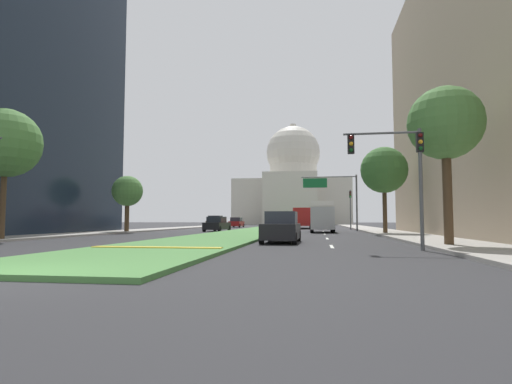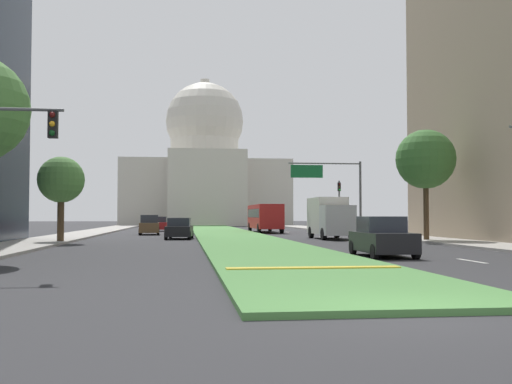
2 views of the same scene
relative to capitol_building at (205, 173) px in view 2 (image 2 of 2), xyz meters
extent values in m
plane|color=#2B2B2D|center=(0.00, -53.27, -10.29)|extent=(260.00, 260.00, 0.00)
cube|color=#4C8442|center=(0.00, -58.67, -10.22)|extent=(6.15, 97.18, 0.14)
cube|color=gold|center=(0.00, -99.03, -10.13)|extent=(5.53, 0.50, 0.04)
cube|color=silver|center=(7.27, -95.03, -10.28)|extent=(0.16, 2.40, 0.01)
cube|color=silver|center=(7.27, -86.74, -10.28)|extent=(0.16, 2.40, 0.01)
cube|color=silver|center=(7.27, -77.86, -10.28)|extent=(0.16, 2.40, 0.01)
cube|color=silver|center=(7.27, -69.47, -10.28)|extent=(0.16, 2.40, 0.01)
cube|color=silver|center=(7.27, -52.81, -10.28)|extent=(0.16, 2.40, 0.01)
cube|color=#9E9991|center=(-13.46, -64.07, -10.21)|extent=(4.00, 97.18, 0.15)
cube|color=#9E9991|center=(13.46, -64.07, -10.21)|extent=(4.00, 97.18, 0.15)
cube|color=beige|center=(0.00, 0.71, -4.23)|extent=(31.14, 25.26, 12.11)
cube|color=beige|center=(0.00, -13.92, -3.63)|extent=(13.70, 4.00, 13.32)
cylinder|color=beige|center=(0.00, 0.71, 4.73)|extent=(13.46, 13.46, 5.81)
sphere|color=beige|center=(0.00, 0.71, 10.33)|extent=(15.41, 15.41, 15.41)
cylinder|color=beige|center=(0.00, 0.71, 17.27)|extent=(1.80, 1.80, 3.00)
cylinder|color=#515456|center=(-9.36, -98.62, -5.24)|extent=(3.20, 0.10, 0.10)
cube|color=black|center=(-8.08, -98.62, -5.69)|extent=(0.28, 0.24, 0.84)
sphere|color=#510F0F|center=(-8.08, -98.76, -5.41)|extent=(0.18, 0.18, 0.18)
sphere|color=#F2A51E|center=(-8.08, -98.76, -5.69)|extent=(0.18, 0.18, 0.18)
sphere|color=#0F4219|center=(-8.08, -98.76, -5.97)|extent=(0.18, 0.18, 0.18)
cylinder|color=#515456|center=(10.96, -61.09, -7.69)|extent=(0.16, 0.16, 5.20)
cube|color=black|center=(10.96, -61.09, -5.69)|extent=(0.28, 0.24, 0.84)
sphere|color=#510F0F|center=(10.96, -61.23, -5.41)|extent=(0.18, 0.18, 0.18)
sphere|color=#4C380F|center=(10.96, -61.23, -5.69)|extent=(0.18, 0.18, 0.18)
sphere|color=#1ED838|center=(10.96, -61.23, -5.97)|extent=(0.18, 0.18, 0.18)
cylinder|color=#515456|center=(11.16, -67.41, -7.04)|extent=(0.20, 0.20, 6.50)
cylinder|color=#515456|center=(7.99, -67.41, -3.99)|extent=(6.33, 0.12, 0.12)
cube|color=#146033|center=(6.41, -67.46, -4.69)|extent=(2.80, 0.08, 1.10)
cylinder|color=#4C3823|center=(-12.05, -77.42, -8.63)|extent=(0.44, 0.44, 3.32)
sphere|color=#4C7F3D|center=(-12.05, -77.42, -6.14)|extent=(3.02, 3.02, 3.02)
cylinder|color=#4C3823|center=(12.51, -78.26, -8.00)|extent=(0.37, 0.37, 4.57)
sphere|color=#3D7033|center=(12.51, -78.26, -4.59)|extent=(4.09, 4.09, 4.09)
cube|color=black|center=(4.58, -92.22, -9.64)|extent=(1.99, 4.29, 0.85)
cube|color=#282D38|center=(4.59, -92.05, -8.87)|extent=(1.72, 2.07, 0.69)
cylinder|color=black|center=(5.42, -93.91, -9.97)|extent=(0.23, 0.64, 0.64)
cylinder|color=black|center=(3.68, -93.88, -9.97)|extent=(0.23, 0.64, 0.64)
cylinder|color=black|center=(5.49, -90.56, -9.97)|extent=(0.23, 0.64, 0.64)
cylinder|color=black|center=(3.74, -90.53, -9.97)|extent=(0.23, 0.64, 0.64)
cube|color=black|center=(-4.39, -71.31, -9.68)|extent=(2.18, 4.62, 0.77)
cube|color=#282D38|center=(-4.40, -71.49, -8.98)|extent=(1.79, 2.27, 0.63)
cylinder|color=black|center=(-5.12, -69.46, -9.97)|extent=(0.26, 0.65, 0.64)
cylinder|color=black|center=(-3.41, -69.57, -9.97)|extent=(0.26, 0.65, 0.64)
cylinder|color=black|center=(-5.37, -73.05, -9.97)|extent=(0.26, 0.65, 0.64)
cylinder|color=black|center=(-3.66, -73.16, -9.97)|extent=(0.26, 0.65, 0.64)
cube|color=brown|center=(-7.29, -60.56, -9.62)|extent=(1.99, 4.74, 0.90)
cube|color=#282D38|center=(-7.28, -60.75, -8.80)|extent=(1.68, 2.30, 0.74)
cylinder|color=black|center=(-8.18, -58.71, -9.97)|extent=(0.25, 0.65, 0.64)
cylinder|color=black|center=(-6.54, -58.64, -9.97)|extent=(0.25, 0.65, 0.64)
cylinder|color=black|center=(-8.03, -62.48, -9.97)|extent=(0.25, 0.65, 0.64)
cylinder|color=black|center=(-6.39, -62.41, -9.97)|extent=(0.25, 0.65, 0.64)
cube|color=maroon|center=(-6.87, -47.99, -9.66)|extent=(1.96, 4.31, 0.80)
cube|color=#282D38|center=(-6.87, -48.16, -8.93)|extent=(1.69, 2.08, 0.66)
cylinder|color=black|center=(-7.71, -46.29, -9.97)|extent=(0.23, 0.64, 0.64)
cylinder|color=black|center=(-5.98, -46.32, -9.97)|extent=(0.23, 0.64, 0.64)
cylinder|color=black|center=(-7.76, -49.67, -9.97)|extent=(0.23, 0.64, 0.64)
cylinder|color=black|center=(-6.04, -49.70, -9.97)|extent=(0.23, 0.64, 0.64)
cube|color=silver|center=(7.53, -36.52, -9.62)|extent=(2.14, 4.38, 0.88)
cube|color=#282D38|center=(7.54, -36.35, -8.82)|extent=(1.77, 2.15, 0.72)
cylinder|color=black|center=(8.27, -38.25, -9.97)|extent=(0.26, 0.65, 0.64)
cylinder|color=black|center=(6.57, -38.14, -9.97)|extent=(0.26, 0.65, 0.64)
cylinder|color=black|center=(8.49, -34.89, -9.97)|extent=(0.26, 0.65, 0.64)
cylinder|color=black|center=(6.79, -34.78, -9.97)|extent=(0.26, 0.65, 0.64)
cube|color=#BCBCC1|center=(7.12, -74.98, -8.84)|extent=(2.30, 2.00, 2.20)
cube|color=beige|center=(7.12, -71.78, -8.49)|extent=(2.30, 4.40, 2.80)
cylinder|color=black|center=(8.17, -74.98, -9.84)|extent=(0.30, 0.90, 0.90)
cylinder|color=black|center=(6.07, -74.98, -9.84)|extent=(0.30, 0.90, 0.90)
cylinder|color=black|center=(8.17, -70.68, -9.84)|extent=(0.30, 0.90, 0.90)
cylinder|color=black|center=(6.07, -70.68, -9.84)|extent=(0.30, 0.90, 0.90)
cube|color=#B21E1E|center=(4.58, -54.05, -8.59)|extent=(2.50, 11.00, 2.50)
cube|color=#232833|center=(4.58, -54.05, -8.24)|extent=(2.52, 10.12, 0.90)
cylinder|color=black|center=(5.73, -58.35, -9.79)|extent=(0.32, 1.00, 1.00)
cylinder|color=black|center=(3.43, -58.35, -9.79)|extent=(0.32, 1.00, 1.00)
cylinder|color=black|center=(5.73, -50.15, -9.79)|extent=(0.32, 1.00, 1.00)
cylinder|color=black|center=(3.43, -50.15, -9.79)|extent=(0.32, 1.00, 1.00)
camera|label=1|loc=(6.56, -114.96, -8.99)|focal=28.23mm
camera|label=2|loc=(-4.07, -117.40, -8.49)|focal=41.66mm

